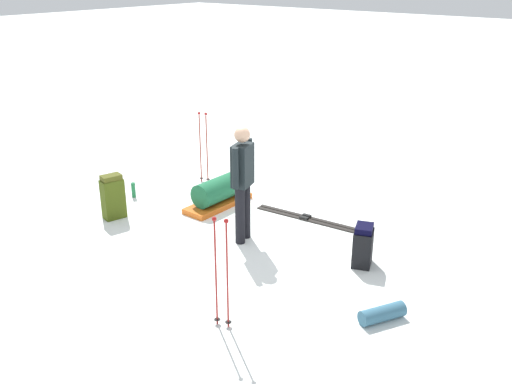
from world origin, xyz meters
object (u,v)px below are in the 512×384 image
ski_poles_planted_near (203,144)px  gear_sled (218,193)px  ski_pair_near (305,218)px  backpack_bright (363,246)px  ski_poles_planted_far (221,268)px  sleeping_mat_rolled (382,314)px  thermos_bottle (133,190)px  backpack_large_dark (113,197)px  skier_standing (243,178)px

ski_poles_planted_near → gear_sled: 1.28m
ski_pair_near → backpack_bright: size_ratio=2.99×
ski_poles_planted_far → sleeping_mat_rolled: ski_poles_planted_far is taller
ski_pair_near → thermos_bottle: size_ratio=6.60×
backpack_bright → thermos_bottle: size_ratio=2.21×
backpack_large_dark → thermos_bottle: 0.90m
sleeping_mat_rolled → skier_standing: bearing=-12.8°
ski_poles_planted_far → ski_poles_planted_near: bearing=-43.9°
skier_standing → gear_sled: size_ratio=1.37×
ski_pair_near → ski_poles_planted_near: 2.49m
ski_pair_near → sleeping_mat_rolled: sleeping_mat_rolled is taller
skier_standing → thermos_bottle: skier_standing is taller
gear_sled → sleeping_mat_rolled: (-3.66, 1.27, -0.13)m
ski_poles_planted_far → backpack_bright: bearing=-103.4°
skier_standing → sleeping_mat_rolled: bearing=167.2°
gear_sled → thermos_bottle: bearing=24.1°
backpack_large_dark → ski_pair_near: bearing=-142.0°
ski_pair_near → ski_poles_planted_near: bearing=-4.8°
ski_pair_near → ski_poles_planted_far: (-0.90, 2.95, 0.72)m
skier_standing → thermos_bottle: (2.53, -0.07, -0.82)m
skier_standing → ski_pair_near: size_ratio=0.99×
ski_poles_planted_near → ski_poles_planted_far: size_ratio=1.00×
skier_standing → gear_sled: 1.51m
thermos_bottle → ski_poles_planted_far: bearing=153.6°
ski_poles_planted_near → skier_standing: bearing=146.5°
ski_pair_near → sleeping_mat_rolled: size_ratio=3.12×
backpack_bright → backpack_large_dark: bearing=16.2°
ski_poles_planted_far → thermos_bottle: (3.72, -1.84, -0.60)m
backpack_large_dark → ski_poles_planted_far: ski_poles_planted_far is taller
ski_pair_near → backpack_bright: backpack_bright is taller
skier_standing → sleeping_mat_rolled: (-2.53, 0.57, -0.86)m
backpack_bright → gear_sled: backpack_bright is taller
ski_pair_near → thermos_bottle: bearing=21.5°
ski_pair_near → ski_poles_planted_near: (2.38, -0.20, 0.72)m
backpack_large_dark → ski_poles_planted_far: 3.48m
backpack_large_dark → ski_poles_planted_near: bearing=-90.1°
ski_pair_near → thermos_bottle: thermos_bottle is taller
ski_poles_planted_far → thermos_bottle: 4.19m
thermos_bottle → sleeping_mat_rolled: bearing=172.7°
ski_pair_near → backpack_large_dark: bearing=38.0°
backpack_bright → sleeping_mat_rolled: bearing=129.1°
backpack_large_dark → thermos_bottle: size_ratio=2.76×
skier_standing → ski_poles_planted_near: bearing=-33.5°
skier_standing → sleeping_mat_rolled: skier_standing is taller
backpack_large_dark → backpack_bright: bearing=-163.8°
ski_pair_near → ski_poles_planted_far: ski_poles_planted_far is taller
backpack_bright → gear_sled: bearing=-5.5°
ski_poles_planted_near → sleeping_mat_rolled: 5.05m
sleeping_mat_rolled → thermos_bottle: size_ratio=2.12×
backpack_bright → ski_poles_planted_far: (0.52, 2.20, 0.45)m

